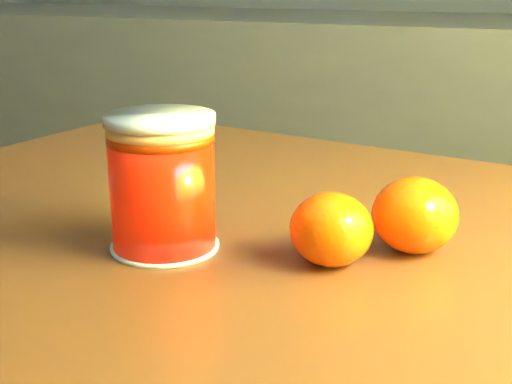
% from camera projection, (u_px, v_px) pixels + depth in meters
% --- Properties ---
extents(kitchen_counter, '(3.15, 0.60, 0.90)m').
position_uv_depth(kitchen_counter, '(176.00, 157.00, 2.27)').
color(kitchen_counter, '#4D4C51').
rests_on(kitchen_counter, ground).
extents(table, '(1.17, 0.90, 0.80)m').
position_uv_depth(table, '(320.00, 363.00, 0.62)').
color(table, brown).
rests_on(table, ground).
extents(juice_glass, '(0.09, 0.09, 0.11)m').
position_uv_depth(juice_glass, '(162.00, 184.00, 0.59)').
color(juice_glass, '#FF1B05').
rests_on(juice_glass, table).
extents(orange_front, '(0.09, 0.09, 0.06)m').
position_uv_depth(orange_front, '(331.00, 229.00, 0.56)').
color(orange_front, '#FF5405').
rests_on(orange_front, table).
extents(orange_back, '(0.09, 0.09, 0.06)m').
position_uv_depth(orange_back, '(415.00, 215.00, 0.59)').
color(orange_back, '#FF5405').
rests_on(orange_back, table).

